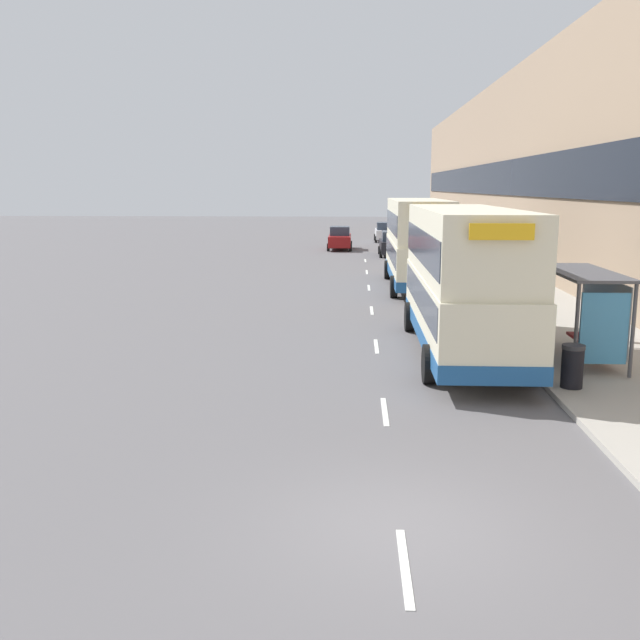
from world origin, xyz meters
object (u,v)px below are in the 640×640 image
Objects in this scene: car_0 at (385,232)px; car_2 at (340,238)px; bus_shelter at (592,300)px; car_1 at (393,244)px; double_decker_bus_near at (464,278)px; litter_bin at (572,366)px; double_decker_bus_ahead at (417,242)px; pedestrian_1 at (625,315)px.

car_2 is at bearing -114.43° from car_0.
bus_shelter is 37.80m from car_2.
bus_shelter is at bearing -83.33° from car_1.
double_decker_bus_near is 9.82× the size of litter_bin.
double_decker_bus_near reaches higher than bus_shelter.
car_1 is at bearing 90.99° from double_decker_bus_ahead.
double_decker_bus_near is at bearing -89.40° from double_decker_bus_ahead.
car_2 is (-4.39, 35.76, -1.39)m from double_decker_bus_near.
double_decker_bus_near is 6.11× the size of pedestrian_1.
pedestrian_1 is (5.64, -29.27, 0.12)m from car_1.
double_decker_bus_ahead is 22.07m from car_2.
bus_shelter is 32.13m from car_1.
bus_shelter is at bearing -85.28° from car_0.
car_1 reaches higher than car_0.
pedestrian_1 reaches higher than car_0.
car_2 is at bearing 101.09° from double_decker_bus_ahead.
bus_shelter is 3.37m from pedestrian_1.
litter_bin is at bearing -82.98° from double_decker_bus_ahead.
double_decker_bus_ahead is 6.12× the size of pedestrian_1.
bus_shelter is 2.49× the size of pedestrian_1.
double_decker_bus_ahead is at bearing 97.02° from litter_bin.
double_decker_bus_near is 4.70m from litter_bin.
pedestrian_1 is (5.36, -12.76, -1.28)m from double_decker_bus_ahead.
car_0 is at bearing 97.52° from pedestrian_1.
car_0 is 48.35m from litter_bin.
car_0 is 0.99× the size of car_1.
double_decker_bus_near reaches higher than car_2.
litter_bin is at bearing -114.67° from bus_shelter.
car_0 is at bearing 90.15° from car_1.
double_decker_bus_ahead reaches higher than bus_shelter.
double_decker_bus_ahead reaches higher than pedestrian_1.
double_decker_bus_near is 2.28× the size of car_0.
bus_shelter reaches higher than pedestrian_1.
bus_shelter is 4.00× the size of litter_bin.
litter_bin is (2.54, -48.28, -0.20)m from car_0.
double_decker_bus_ahead is 30.27m from car_0.
double_decker_bus_ahead is 2.26× the size of car_2.
car_0 is at bearing -114.43° from car_2.
car_1 is 1.00× the size of car_2.
double_decker_bus_ahead is 16.57m from car_1.
bus_shelter is 45.79m from car_0.
pedestrian_1 is (5.68, -42.99, 0.14)m from car_0.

